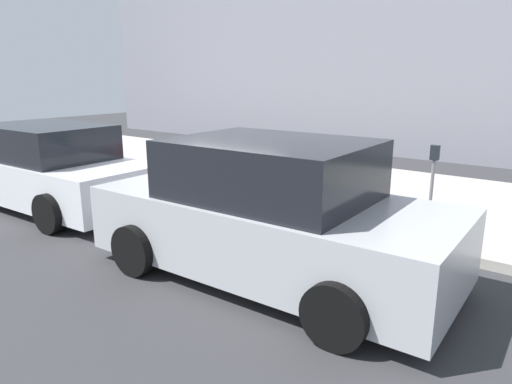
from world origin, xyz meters
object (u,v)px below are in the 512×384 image
at_px(suitcase_navy_6, 233,178).
at_px(bollard_post, 175,168).
at_px(suitcase_olive_1, 343,199).
at_px(suitcase_red_5, 249,178).
at_px(parked_car_silver_0, 270,214).
at_px(parked_car_white_1, 49,169).
at_px(suitcase_teal_0, 367,197).
at_px(suitcase_silver_2, 314,193).
at_px(parking_meter, 433,175).
at_px(suitcase_black_3, 292,191).
at_px(suitcase_maroon_4, 270,185).
at_px(fire_hydrant, 197,167).

bearing_deg(suitcase_navy_6, bollard_post, 8.54).
bearing_deg(suitcase_olive_1, suitcase_red_5, 2.84).
xyz_separation_m(parked_car_silver_0, parked_car_white_1, (5.06, -0.00, -0.06)).
xyz_separation_m(suitcase_teal_0, suitcase_silver_2, (0.92, 0.05, -0.07)).
height_order(suitcase_red_5, parked_car_silver_0, parked_car_silver_0).
distance_m(suitcase_teal_0, suitcase_silver_2, 0.93).
distance_m(suitcase_red_5, parking_meter, 3.32).
xyz_separation_m(suitcase_olive_1, suitcase_red_5, (1.92, 0.10, 0.11)).
distance_m(suitcase_teal_0, parking_meter, 1.04).
bearing_deg(suitcase_silver_2, bollard_post, 1.57).
bearing_deg(suitcase_red_5, parked_car_white_1, 39.33).
relative_size(suitcase_black_3, suitcase_red_5, 0.70).
relative_size(suitcase_teal_0, suitcase_maroon_4, 1.20).
bearing_deg(bollard_post, suitcase_maroon_4, -175.52).
height_order(bollard_post, parked_car_white_1, parked_car_white_1).
height_order(suitcase_black_3, suitcase_navy_6, suitcase_black_3).
distance_m(suitcase_silver_2, bollard_post, 3.33).
bearing_deg(suitcase_maroon_4, suitcase_silver_2, 174.75).
relative_size(suitcase_silver_2, parked_car_silver_0, 0.20).
bearing_deg(parked_car_white_1, fire_hydrant, -122.21).
height_order(suitcase_silver_2, bollard_post, suitcase_silver_2).
height_order(suitcase_teal_0, parking_meter, parking_meter).
relative_size(suitcase_maroon_4, parked_car_silver_0, 0.19).
height_order(suitcase_silver_2, suitcase_red_5, suitcase_red_5).
height_order(suitcase_black_3, suitcase_maroon_4, suitcase_maroon_4).
bearing_deg(suitcase_black_3, suitcase_teal_0, 177.54).
height_order(suitcase_black_3, fire_hydrant, fire_hydrant).
bearing_deg(parking_meter, suitcase_teal_0, 15.64).
relative_size(parking_meter, parked_car_white_1, 0.28).
relative_size(suitcase_olive_1, suitcase_silver_2, 0.66).
distance_m(suitcase_silver_2, parking_meter, 1.93).
height_order(suitcase_red_5, parked_car_white_1, parked_car_white_1).
relative_size(suitcase_silver_2, parking_meter, 0.71).
bearing_deg(suitcase_olive_1, suitcase_silver_2, 16.06).
distance_m(suitcase_navy_6, bollard_post, 1.43).
relative_size(suitcase_teal_0, parked_car_silver_0, 0.22).
height_order(suitcase_teal_0, suitcase_black_3, suitcase_teal_0).
bearing_deg(suitcase_black_3, parking_meter, -175.32).
relative_size(suitcase_navy_6, bollard_post, 0.89).
bearing_deg(bollard_post, parked_car_white_1, 66.00).
relative_size(suitcase_navy_6, parked_car_silver_0, 0.15).
height_order(parked_car_silver_0, parked_car_white_1, parked_car_silver_0).
distance_m(suitcase_navy_6, fire_hydrant, 0.91).
distance_m(suitcase_maroon_4, parked_car_white_1, 4.11).
xyz_separation_m(suitcase_maroon_4, fire_hydrant, (1.83, 0.03, 0.11)).
relative_size(suitcase_olive_1, parked_car_white_1, 0.13).
height_order(suitcase_olive_1, suitcase_maroon_4, suitcase_maroon_4).
bearing_deg(suitcase_red_5, suitcase_maroon_4, -173.35).
distance_m(suitcase_olive_1, suitcase_navy_6, 2.39).
relative_size(suitcase_red_5, suitcase_navy_6, 1.62).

